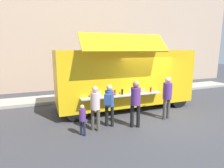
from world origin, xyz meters
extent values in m
plane|color=#38383D|center=(0.00, 0.00, 0.00)|extent=(60.00, 60.00, 0.00)
cube|color=#9E998E|center=(-4.60, 4.55, 0.07)|extent=(28.00, 1.60, 0.15)
cube|color=tan|center=(-3.60, 8.45, 4.25)|extent=(32.00, 2.40, 8.50)
cube|color=gold|center=(-0.60, 1.95, 1.56)|extent=(6.48, 2.27, 2.51)
cube|color=gold|center=(-1.26, 0.49, 3.10)|extent=(3.56, 0.78, 0.73)
cube|color=black|center=(-1.25, 0.90, 1.86)|extent=(3.38, 0.13, 1.13)
cube|color=#B7B7BC|center=(-1.25, 0.69, 0.96)|extent=(3.56, 0.38, 0.05)
cylinder|color=orange|center=(-2.59, 0.72, 1.11)|extent=(0.08, 0.08, 0.24)
cylinder|color=silver|center=(-2.26, 0.65, 1.11)|extent=(0.08, 0.08, 0.25)
cylinder|color=yellow|center=(-1.92, 0.72, 1.09)|extent=(0.08, 0.08, 0.22)
cylinder|color=red|center=(-1.60, 0.71, 1.10)|extent=(0.07, 0.07, 0.23)
cylinder|color=black|center=(-1.26, 0.72, 1.10)|extent=(0.08, 0.08, 0.23)
cylinder|color=silver|center=(-0.91, 0.68, 1.08)|extent=(0.07, 0.07, 0.18)
cylinder|color=red|center=(-0.59, 0.63, 1.09)|extent=(0.08, 0.08, 0.20)
cylinder|color=silver|center=(-0.24, 0.72, 1.08)|extent=(0.07, 0.07, 0.18)
cylinder|color=red|center=(0.09, 0.66, 1.09)|extent=(0.08, 0.08, 0.21)
cube|color=black|center=(2.58, 1.92, 2.01)|extent=(0.10, 1.89, 1.10)
cylinder|color=black|center=(1.94, 2.88, 0.45)|extent=(0.90, 0.28, 0.90)
cylinder|color=black|center=(1.93, 0.97, 0.45)|extent=(0.90, 0.28, 0.90)
cylinder|color=black|center=(-3.12, 2.93, 0.45)|extent=(0.90, 0.28, 0.90)
cylinder|color=black|center=(-3.13, 1.01, 0.45)|extent=(0.90, 0.28, 0.90)
cylinder|color=#2D6037|center=(3.48, 4.25, 0.43)|extent=(0.60, 0.60, 0.86)
cylinder|color=black|center=(-1.35, -0.35, 0.43)|extent=(0.14, 0.14, 0.85)
cylinder|color=black|center=(-1.14, -0.44, 0.43)|extent=(0.14, 0.14, 0.85)
cylinder|color=#5B307C|center=(-1.25, -0.39, 1.18)|extent=(0.35, 0.35, 0.65)
sphere|color=#A0704F|center=(-1.25, -0.39, 1.62)|extent=(0.24, 0.24, 0.24)
cylinder|color=black|center=(-2.19, 0.09, 0.39)|extent=(0.12, 0.12, 0.78)
cylinder|color=black|center=(-2.01, -0.02, 0.39)|extent=(0.12, 0.12, 0.78)
cylinder|color=#2F4D94|center=(-2.10, 0.03, 1.08)|extent=(0.32, 0.32, 0.59)
sphere|color=#D2AC8A|center=(-2.10, 0.03, 1.48)|extent=(0.22, 0.22, 0.22)
cube|color=#2C4A8B|center=(-2.23, -0.18, 1.11)|extent=(0.32, 0.29, 0.38)
cylinder|color=#504A40|center=(-2.77, -0.07, 0.40)|extent=(0.13, 0.13, 0.79)
cylinder|color=#504A40|center=(-2.61, -0.21, 0.40)|extent=(0.13, 0.13, 0.79)
cylinder|color=beige|center=(-2.69, -0.14, 1.09)|extent=(0.33, 0.33, 0.60)
sphere|color=#D5A288|center=(-2.69, -0.14, 1.50)|extent=(0.22, 0.22, 0.22)
cylinder|color=#484644|center=(0.24, -0.16, 0.43)|extent=(0.14, 0.14, 0.86)
cylinder|color=#484644|center=(0.47, -0.12, 0.43)|extent=(0.14, 0.14, 0.86)
cylinder|color=#542E81|center=(0.35, -0.14, 1.19)|extent=(0.36, 0.36, 0.65)
sphere|color=#DEA986|center=(0.35, -0.14, 1.64)|extent=(0.24, 0.24, 0.24)
cylinder|color=#1E2138|center=(-3.25, -0.30, 0.26)|extent=(0.08, 0.08, 0.52)
cylinder|color=#1E2138|center=(-3.15, -0.41, 0.26)|extent=(0.08, 0.08, 0.52)
cylinder|color=#573076|center=(-3.20, -0.35, 0.72)|extent=(0.22, 0.22, 0.40)
sphere|color=#E1A887|center=(-3.20, -0.35, 0.99)|extent=(0.15, 0.15, 0.15)
camera|label=1|loc=(-4.41, -6.04, 2.83)|focal=29.41mm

